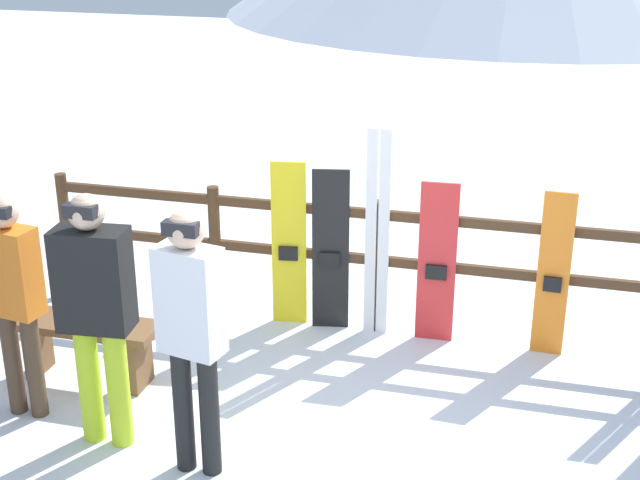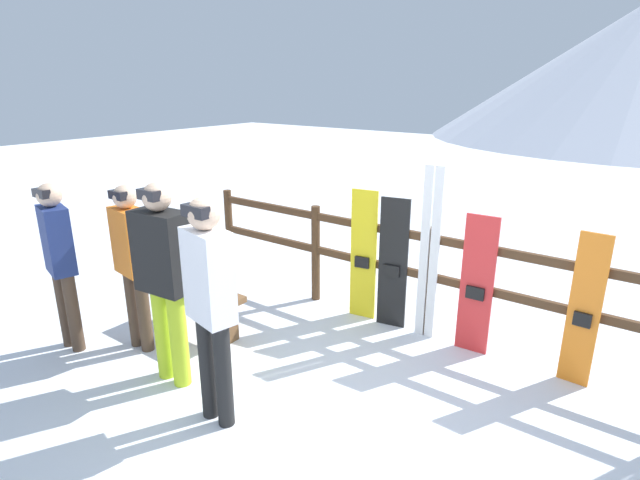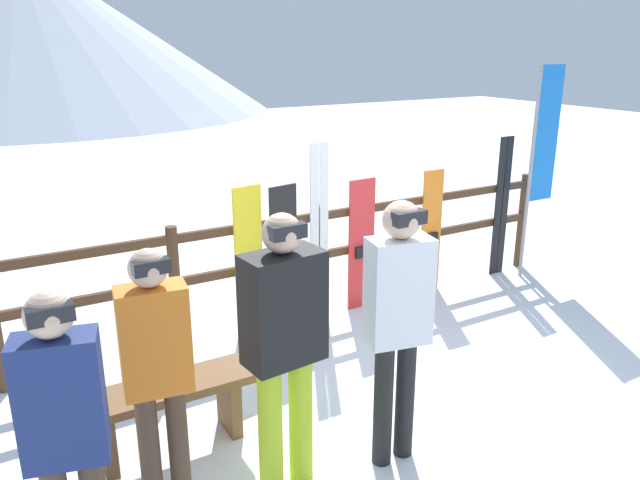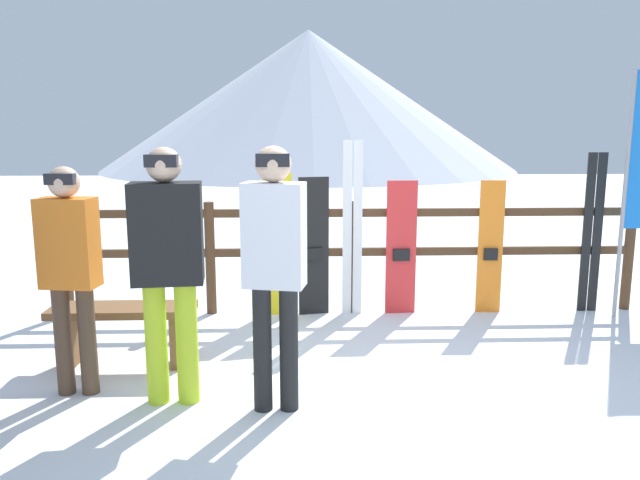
% 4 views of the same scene
% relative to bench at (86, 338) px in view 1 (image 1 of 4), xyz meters
% --- Properties ---
extents(ground_plane, '(40.00, 40.00, 0.00)m').
position_rel_bench_xyz_m(ground_plane, '(1.93, -0.35, -0.35)').
color(ground_plane, white).
extents(fence, '(5.82, 0.10, 1.14)m').
position_rel_bench_xyz_m(fence, '(1.93, 1.38, 0.34)').
color(fence, '#4C331E').
rests_on(fence, ground).
extents(bench, '(1.12, 0.36, 0.48)m').
position_rel_bench_xyz_m(bench, '(0.00, 0.00, 0.00)').
color(bench, brown).
rests_on(bench, ground).
extents(person_black, '(0.49, 0.30, 1.75)m').
position_rel_bench_xyz_m(person_black, '(0.52, -0.69, 0.67)').
color(person_black, '#B7D826').
rests_on(person_black, ground).
extents(person_orange, '(0.40, 0.26, 1.61)m').
position_rel_bench_xyz_m(person_orange, '(-0.19, -0.53, 0.61)').
color(person_orange, '#4C3828').
rests_on(person_orange, ground).
extents(person_white, '(0.42, 0.29, 1.76)m').
position_rel_bench_xyz_m(person_white, '(1.23, -0.84, 0.70)').
color(person_white, black).
rests_on(person_white, ground).
extents(snowboard_yellow, '(0.29, 0.09, 1.43)m').
position_rel_bench_xyz_m(snowboard_yellow, '(1.18, 1.32, 0.36)').
color(snowboard_yellow, yellow).
rests_on(snowboard_yellow, ground).
extents(snowboard_black_stripe, '(0.30, 0.10, 1.39)m').
position_rel_bench_xyz_m(snowboard_black_stripe, '(1.54, 1.32, 0.34)').
color(snowboard_black_stripe, black).
rests_on(snowboard_black_stripe, ground).
extents(ski_pair_white, '(0.20, 0.02, 1.75)m').
position_rel_bench_xyz_m(ski_pair_white, '(1.93, 1.33, 0.53)').
color(ski_pair_white, white).
rests_on(ski_pair_white, ground).
extents(snowboard_red, '(0.31, 0.06, 1.35)m').
position_rel_bench_xyz_m(snowboard_red, '(2.42, 1.32, 0.33)').
color(snowboard_red, red).
rests_on(snowboard_red, ground).
extents(snowboard_orange, '(0.25, 0.06, 1.35)m').
position_rel_bench_xyz_m(snowboard_orange, '(3.33, 1.32, 0.33)').
color(snowboard_orange, orange).
rests_on(snowboard_orange, ground).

